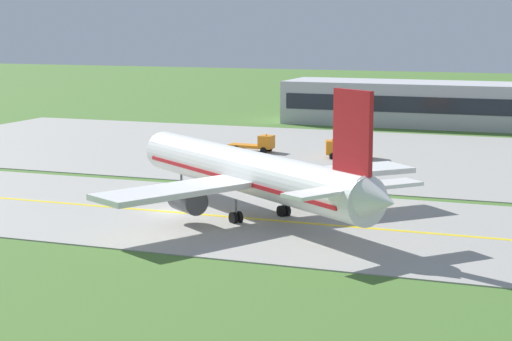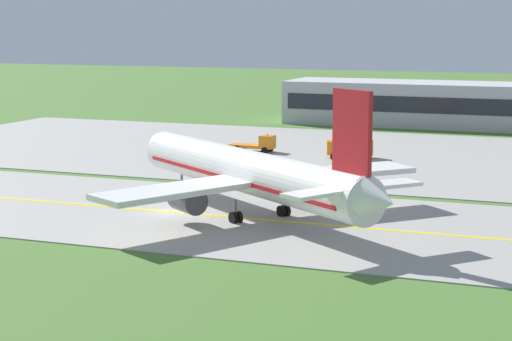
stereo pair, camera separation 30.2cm
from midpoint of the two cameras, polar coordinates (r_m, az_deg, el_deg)
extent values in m
plane|color=#47702D|center=(85.54, -5.36, -2.69)|extent=(500.00, 500.00, 0.00)
cube|color=#9E9B93|center=(85.53, -5.36, -2.65)|extent=(240.00, 28.00, 0.10)
cube|color=#9E9B93|center=(121.34, 7.77, 0.88)|extent=(140.00, 52.00, 0.10)
cube|color=yellow|center=(85.52, -5.36, -2.62)|extent=(220.00, 0.60, 0.01)
cylinder|color=white|center=(82.91, -0.39, -0.07)|extent=(29.82, 23.28, 4.00)
cone|color=white|center=(98.58, -6.08, 1.39)|extent=(4.34, 4.60, 3.80)
cone|color=white|center=(68.29, 7.93, -1.88)|extent=(4.59, 4.63, 3.40)
cube|color=red|center=(83.00, -0.39, -0.42)|extent=(27.67, 21.74, 0.36)
cube|color=#1E232D|center=(96.54, -5.50, 1.65)|extent=(3.46, 3.81, 0.70)
cube|color=white|center=(76.91, -4.86, -1.24)|extent=(11.31, 15.49, 0.50)
cylinder|color=#47474C|center=(79.84, -4.25, -1.86)|extent=(4.10, 3.86, 2.30)
cylinder|color=black|center=(81.22, -4.79, -1.67)|extent=(1.44, 1.84, 2.10)
cube|color=white|center=(86.07, 5.18, -0.10)|extent=(13.89, 14.11, 0.50)
cylinder|color=#47474C|center=(86.69, 3.31, -0.95)|extent=(4.10, 3.86, 2.30)
cylinder|color=black|center=(87.97, 2.69, -0.79)|extent=(1.44, 1.84, 2.10)
cube|color=red|center=(70.10, 6.21, 2.46)|extent=(3.79, 2.92, 6.50)
cube|color=white|center=(68.67, 4.17, -1.41)|extent=(5.09, 6.39, 0.30)
cube|color=white|center=(72.65, 8.21, -0.89)|extent=(5.81, 6.06, 0.30)
cylinder|color=slate|center=(94.46, -4.63, -0.67)|extent=(0.24, 0.24, 1.65)
cylinder|color=black|center=(94.61, -4.62, -1.16)|extent=(1.09, 0.93, 1.10)
cylinder|color=slate|center=(80.41, -1.19, -2.42)|extent=(0.24, 0.24, 1.65)
cylinder|color=black|center=(80.45, -1.35, -3.02)|extent=(1.09, 0.93, 1.10)
cylinder|color=black|center=(80.73, -1.02, -2.98)|extent=(1.09, 0.93, 1.10)
cylinder|color=slate|center=(83.20, 1.86, -2.02)|extent=(0.24, 0.24, 1.65)
cylinder|color=black|center=(83.22, 1.70, -2.60)|extent=(1.09, 0.93, 1.10)
cylinder|color=black|center=(83.52, 2.02, -2.56)|extent=(1.09, 0.93, 1.10)
cube|color=orange|center=(123.73, 0.79, 1.81)|extent=(1.90, 2.09, 1.80)
cube|color=#1E232D|center=(123.39, 1.12, 1.94)|extent=(0.21, 1.84, 0.81)
cube|color=orange|center=(125.10, -0.56, 1.57)|extent=(4.70, 2.33, 0.40)
cylinder|color=orange|center=(123.60, 0.79, 2.27)|extent=(0.20, 0.20, 0.18)
cylinder|color=black|center=(124.78, 0.97, 1.39)|extent=(0.91, 0.34, 0.90)
cylinder|color=black|center=(122.96, 0.61, 1.27)|extent=(0.91, 0.34, 0.90)
cylinder|color=black|center=(126.47, -0.74, 1.50)|extent=(0.91, 0.34, 0.90)
cylinder|color=black|center=(124.58, -1.14, 1.37)|extent=(0.91, 0.34, 0.90)
cube|color=orange|center=(118.90, 5.00, 1.46)|extent=(2.36, 2.48, 1.80)
cube|color=#1E232D|center=(118.82, 4.63, 1.62)|extent=(0.72, 1.78, 0.81)
cube|color=orange|center=(119.10, 6.44, 1.50)|extent=(4.66, 3.37, 2.00)
cylinder|color=orange|center=(118.77, 5.00, 1.94)|extent=(0.20, 0.20, 0.18)
cylinder|color=black|center=(118.06, 5.02, 0.89)|extent=(0.95, 0.58, 0.90)
cylinder|color=black|center=(120.04, 4.96, 1.03)|extent=(0.95, 0.58, 0.90)
cylinder|color=black|center=(118.29, 6.87, 0.88)|extent=(0.95, 0.58, 0.90)
cylinder|color=black|center=(120.36, 6.79, 1.03)|extent=(0.95, 0.58, 0.90)
cube|color=#B2B2B7|center=(158.67, 12.56, 4.08)|extent=(58.47, 13.64, 7.48)
cube|color=#1E232D|center=(151.87, 12.17, 4.01)|extent=(56.13, 0.10, 2.69)
camera|label=1|loc=(0.15, -89.90, 0.02)|focal=63.26mm
camera|label=2|loc=(0.15, 90.10, -0.02)|focal=63.26mm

